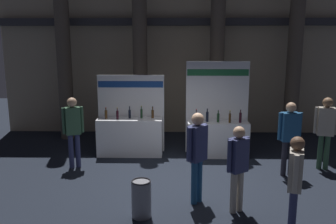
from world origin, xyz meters
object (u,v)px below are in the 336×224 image
object	(u,v)px
visitor_1	(73,127)
exhibitor_booth_1	(217,134)
visitor_2	(197,150)
visitor_3	(238,163)
visitor_4	(289,132)
visitor_6	(295,178)
trash_bin	(141,199)
visitor_5	(326,127)
exhibitor_booth_0	(130,133)

from	to	relation	value
visitor_1	exhibitor_booth_1	bearing A→B (deg)	173.15
visitor_2	visitor_3	bearing A→B (deg)	104.98
visitor_4	visitor_6	size ratio (longest dim) A/B	1.05
visitor_3	exhibitor_booth_1	bearing A→B (deg)	-124.30
trash_bin	visitor_5	xyz separation A→B (m)	(4.29, 2.53, 0.74)
exhibitor_booth_0	visitor_2	xyz separation A→B (m)	(1.68, -3.02, 0.48)
visitor_3	visitor_6	distance (m)	1.11
exhibitor_booth_1	visitor_2	xyz separation A→B (m)	(-0.75, -2.98, 0.46)
exhibitor_booth_1	visitor_1	world-z (taller)	exhibitor_booth_1
visitor_4	visitor_5	size ratio (longest dim) A/B	0.98
exhibitor_booth_0	visitor_4	world-z (taller)	exhibitor_booth_0
trash_bin	visitor_1	world-z (taller)	visitor_1
exhibitor_booth_1	visitor_5	bearing A→B (deg)	-22.69
trash_bin	visitor_3	distance (m)	1.87
visitor_3	visitor_4	distance (m)	2.39
visitor_5	visitor_6	world-z (taller)	visitor_5
exhibitor_booth_1	trash_bin	world-z (taller)	exhibitor_booth_1
exhibitor_booth_0	visitor_5	bearing A→B (deg)	-12.39
trash_bin	visitor_5	world-z (taller)	visitor_5
visitor_2	visitor_5	size ratio (longest dim) A/B	1.00
exhibitor_booth_1	visitor_1	distance (m)	3.88
visitor_3	visitor_4	world-z (taller)	visitor_4
exhibitor_booth_0	visitor_3	world-z (taller)	exhibitor_booth_0
trash_bin	visitor_5	size ratio (longest dim) A/B	0.38
exhibitor_booth_1	trash_bin	size ratio (longest dim) A/B	3.75
visitor_3	visitor_5	bearing A→B (deg)	-171.57
exhibitor_booth_1	visitor_1	bearing A→B (deg)	-164.12
visitor_4	visitor_5	distance (m)	1.12
visitor_4	exhibitor_booth_1	bearing A→B (deg)	128.74
exhibitor_booth_0	visitor_4	xyz separation A→B (m)	(3.92, -1.54, 0.46)
visitor_1	visitor_6	distance (m)	5.41
exhibitor_booth_0	exhibitor_booth_1	bearing A→B (deg)	-0.88
trash_bin	visitor_1	distance (m)	3.25
visitor_4	visitor_6	world-z (taller)	visitor_4
trash_bin	visitor_1	bearing A→B (deg)	127.38
exhibitor_booth_1	visitor_3	size ratio (longest dim) A/B	1.59
visitor_2	visitor_6	world-z (taller)	visitor_2
trash_bin	visitor_6	distance (m)	2.65
visitor_1	visitor_4	size ratio (longest dim) A/B	1.01
visitor_3	visitor_6	size ratio (longest dim) A/B	0.98
trash_bin	visitor_5	distance (m)	5.03
exhibitor_booth_0	visitor_2	bearing A→B (deg)	-60.87
visitor_4	visitor_6	xyz separation A→B (m)	(-0.76, -2.65, -0.08)
exhibitor_booth_0	visitor_1	distance (m)	1.74
exhibitor_booth_1	visitor_4	xyz separation A→B (m)	(1.48, -1.50, 0.44)
visitor_3	visitor_5	size ratio (longest dim) A/B	0.91
visitor_2	visitor_1	bearing A→B (deg)	-81.08
visitor_1	visitor_2	xyz separation A→B (m)	(2.95, -1.92, 0.02)
visitor_5	trash_bin	bearing A→B (deg)	46.22
exhibitor_booth_0	visitor_3	distance (m)	4.16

